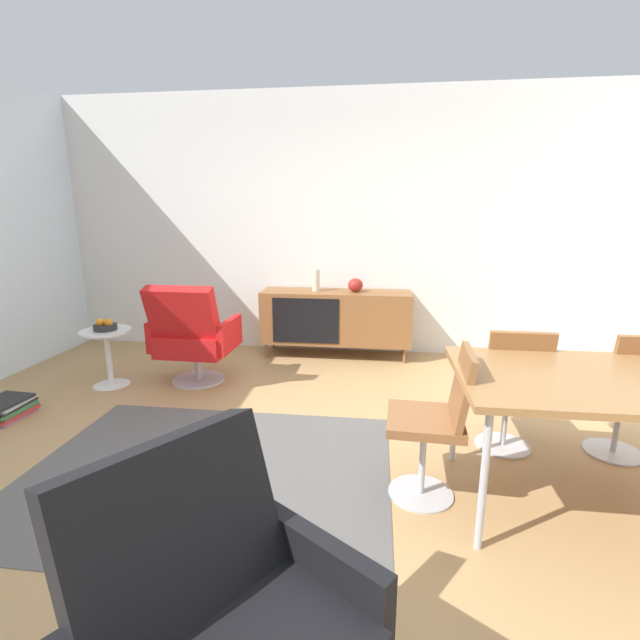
% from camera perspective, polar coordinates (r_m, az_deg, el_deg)
% --- Properties ---
extents(ground_plane, '(8.32, 8.32, 0.00)m').
position_cam_1_polar(ground_plane, '(2.92, -1.23, -18.48)').
color(ground_plane, tan).
extents(wall_back, '(6.80, 0.12, 2.80)m').
position_cam_1_polar(wall_back, '(5.07, 3.10, 11.80)').
color(wall_back, silver).
rests_on(wall_back, ground_plane).
extents(sideboard, '(1.60, 0.45, 0.72)m').
position_cam_1_polar(sideboard, '(4.89, 2.00, 0.39)').
color(sideboard, brown).
rests_on(sideboard, ground_plane).
extents(vase_cobalt, '(0.16, 0.16, 0.14)m').
position_cam_1_polar(vase_cobalt, '(4.81, 4.50, 4.42)').
color(vase_cobalt, maroon).
rests_on(vase_cobalt, sideboard).
extents(vase_sculptural_dark, '(0.08, 0.08, 0.24)m').
position_cam_1_polar(vase_sculptural_dark, '(4.85, -0.51, 5.08)').
color(vase_sculptural_dark, beige).
rests_on(vase_sculptural_dark, sideboard).
extents(dining_table, '(1.60, 0.90, 0.74)m').
position_cam_1_polar(dining_table, '(2.74, 33.75, -6.92)').
color(dining_table, olive).
rests_on(dining_table, ground_plane).
extents(dining_chair_back_right, '(0.41, 0.44, 0.86)m').
position_cam_1_polar(dining_chair_back_right, '(3.43, 34.48, -7.25)').
color(dining_chair_back_right, brown).
rests_on(dining_chair_back_right, ground_plane).
extents(dining_chair_near_window, '(0.45, 0.42, 0.86)m').
position_cam_1_polar(dining_chair_near_window, '(2.55, 14.53, -11.91)').
color(dining_chair_near_window, brown).
rests_on(dining_chair_near_window, ground_plane).
extents(dining_chair_back_left, '(0.41, 0.43, 0.86)m').
position_cam_1_polar(dining_chair_back_left, '(3.17, 23.04, -7.48)').
color(dining_chair_back_left, brown).
rests_on(dining_chair_back_left, ground_plane).
extents(lounge_chair_red, '(0.73, 0.67, 0.95)m').
position_cam_1_polar(lounge_chair_red, '(4.24, -15.82, -1.77)').
color(lounge_chair_red, red).
rests_on(lounge_chair_red, ground_plane).
extents(armchair_black_shell, '(0.89, 0.90, 0.95)m').
position_cam_1_polar(armchair_black_shell, '(1.47, -12.91, -34.20)').
color(armchair_black_shell, black).
rests_on(armchair_black_shell, ground_plane).
extents(side_table_round, '(0.44, 0.44, 0.52)m').
position_cam_1_polar(side_table_round, '(4.52, -25.22, -3.58)').
color(side_table_round, white).
rests_on(side_table_round, ground_plane).
extents(fruit_bowl, '(0.20, 0.20, 0.11)m').
position_cam_1_polar(fruit_bowl, '(4.46, -25.53, -0.69)').
color(fruit_bowl, '#262628').
rests_on(fruit_bowl, side_table_round).
extents(magazine_stack, '(0.33, 0.38, 0.14)m').
position_cam_1_polar(magazine_stack, '(4.29, -34.94, -9.16)').
color(magazine_stack, '#99668C').
rests_on(magazine_stack, ground_plane).
extents(area_rug, '(2.20, 1.70, 0.01)m').
position_cam_1_polar(area_rug, '(2.98, -13.95, -18.09)').
color(area_rug, '#595654').
rests_on(area_rug, ground_plane).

